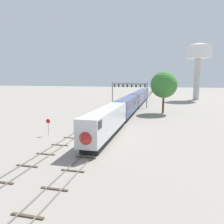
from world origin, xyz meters
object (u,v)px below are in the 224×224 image
passenger_train (133,102)px  signal_gantry (129,89)px  trackside_tree_left (164,85)px  stop_sign (48,125)px  water_tower (198,55)px

passenger_train → signal_gantry: signal_gantry is taller
passenger_train → signal_gantry: size_ratio=6.91×
passenger_train → trackside_tree_left: trackside_tree_left is taller
trackside_tree_left → stop_sign: bearing=-122.8°
signal_gantry → water_tower: (24.88, 32.58, 13.32)m
signal_gantry → water_tower: water_tower is taller
trackside_tree_left → water_tower: bearing=71.9°
passenger_train → water_tower: water_tower is taller
stop_sign → water_tower: bearing=65.5°
water_tower → passenger_train: bearing=-120.2°
stop_sign → passenger_train: bearing=72.9°
stop_sign → trackside_tree_left: 35.21m
signal_gantry → trackside_tree_left: trackside_tree_left is taller
signal_gantry → stop_sign: 39.89m
water_tower → trackside_tree_left: (-13.82, -42.31, -11.71)m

